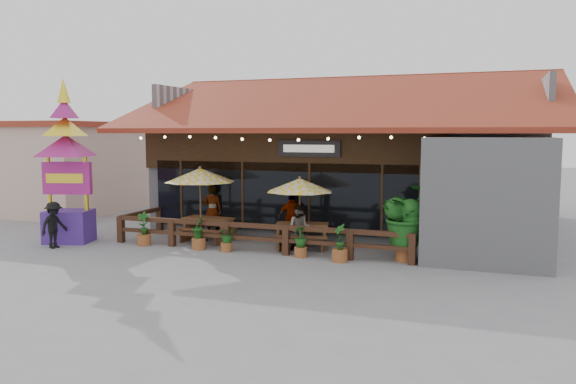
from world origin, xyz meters
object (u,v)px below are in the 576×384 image
at_px(picnic_table_right, 302,231).
at_px(umbrella_right, 300,185).
at_px(umbrella_left, 200,176).
at_px(picnic_table_left, 208,225).
at_px(thai_sign_tower, 66,150).
at_px(tropical_plant, 407,217).
at_px(pedestrian, 54,225).

bearing_deg(picnic_table_right, umbrella_right, -146.94).
height_order(umbrella_left, picnic_table_left, umbrella_left).
bearing_deg(picnic_table_left, thai_sign_tower, -158.19).
distance_m(tropical_plant, pedestrian, 11.20).
relative_size(umbrella_left, pedestrian, 1.80).
distance_m(umbrella_right, thai_sign_tower, 8.01).
xyz_separation_m(umbrella_right, pedestrian, (-7.52, -2.64, -1.29)).
bearing_deg(umbrella_right, pedestrian, -160.65).
bearing_deg(picnic_table_right, umbrella_left, 179.71).
distance_m(picnic_table_left, picnic_table_right, 3.42).
relative_size(picnic_table_left, tropical_plant, 0.79).
bearing_deg(thai_sign_tower, tropical_plant, 5.05).
bearing_deg(umbrella_right, tropical_plant, -10.85).
relative_size(umbrella_left, picnic_table_left, 1.50).
xyz_separation_m(umbrella_left, picnic_table_left, (0.27, 0.03, -1.72)).
bearing_deg(pedestrian, picnic_table_left, -50.95).
height_order(umbrella_left, tropical_plant, umbrella_left).
distance_m(picnic_table_right, tropical_plant, 3.59).
bearing_deg(umbrella_left, picnic_table_right, -0.29).
height_order(umbrella_left, umbrella_right, umbrella_left).
relative_size(umbrella_left, picnic_table_right, 1.37).
xyz_separation_m(umbrella_left, pedestrian, (-3.89, -2.70, -1.51)).
xyz_separation_m(picnic_table_left, pedestrian, (-4.16, -2.74, 0.21)).
bearing_deg(umbrella_right, thai_sign_tower, -167.88).
xyz_separation_m(picnic_table_left, thai_sign_tower, (-4.40, -1.76, 2.60)).
xyz_separation_m(picnic_table_right, thai_sign_tower, (-7.83, -1.71, 2.60)).
bearing_deg(pedestrian, thai_sign_tower, 19.60).
bearing_deg(thai_sign_tower, picnic_table_right, 12.33).
relative_size(umbrella_right, tropical_plant, 1.06).
bearing_deg(picnic_table_left, tropical_plant, -6.39).
xyz_separation_m(umbrella_left, thai_sign_tower, (-4.13, -1.73, 0.88)).
bearing_deg(thai_sign_tower, umbrella_right, 12.12).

